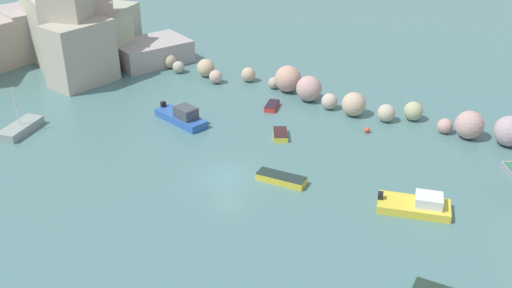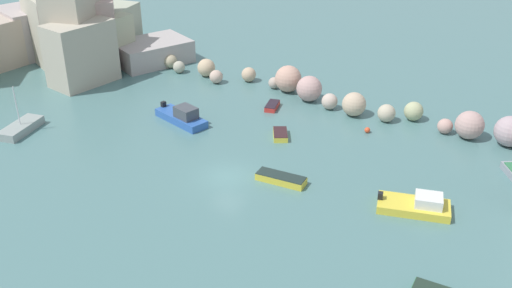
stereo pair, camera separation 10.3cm
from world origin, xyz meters
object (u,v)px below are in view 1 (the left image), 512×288
at_px(moored_boat_6, 272,106).
at_px(channel_buoy, 367,130).
at_px(moored_boat_1, 182,117).
at_px(moored_boat_3, 281,179).
at_px(moored_boat_0, 21,128).
at_px(moored_boat_2, 280,134).
at_px(moored_boat_5, 417,205).

bearing_deg(moored_boat_6, channel_buoy, -107.01).
xyz_separation_m(channel_buoy, moored_boat_1, (-15.55, -7.06, 0.35)).
bearing_deg(channel_buoy, moored_boat_3, -101.69).
relative_size(moored_boat_0, moored_boat_2, 1.83).
xyz_separation_m(channel_buoy, moored_boat_0, (-26.78, -16.31, 0.13)).
relative_size(channel_buoy, moored_boat_0, 0.11).
bearing_deg(moored_boat_6, moored_boat_3, -163.15).
height_order(channel_buoy, moored_boat_3, moored_boat_3).
bearing_deg(moored_boat_5, moored_boat_2, 143.18).
distance_m(moored_boat_2, moored_boat_3, 7.71).
height_order(channel_buoy, moored_boat_1, moored_boat_1).
bearing_deg(moored_boat_1, moored_boat_5, 6.91).
bearing_deg(channel_buoy, moored_boat_0, -148.66).
height_order(moored_boat_1, moored_boat_5, moored_boat_1).
relative_size(channel_buoy, moored_boat_3, 0.13).
height_order(moored_boat_0, moored_boat_6, moored_boat_0).
bearing_deg(channel_buoy, moored_boat_1, -155.57).
distance_m(moored_boat_1, moored_boat_2, 9.55).
distance_m(moored_boat_5, moored_boat_6, 20.49).
relative_size(moored_boat_2, moored_boat_3, 0.66).
bearing_deg(moored_boat_0, moored_boat_1, 115.08).
relative_size(moored_boat_2, moored_boat_6, 1.05).
bearing_deg(moored_boat_6, moored_boat_5, -135.75).
xyz_separation_m(moored_boat_5, moored_boat_6, (-17.82, 10.11, -0.22)).
height_order(moored_boat_0, moored_boat_2, moored_boat_0).
bearing_deg(moored_boat_0, channel_buoy, 106.96).
height_order(moored_boat_0, moored_boat_3, moored_boat_0).
xyz_separation_m(moored_boat_3, moored_boat_5, (10.19, 1.63, 0.17)).
height_order(moored_boat_1, moored_boat_6, moored_boat_1).
bearing_deg(moored_boat_1, moored_boat_6, 66.59).
xyz_separation_m(moored_boat_0, moored_boat_1, (11.23, 9.24, 0.22)).
height_order(moored_boat_1, moored_boat_2, moored_boat_1).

